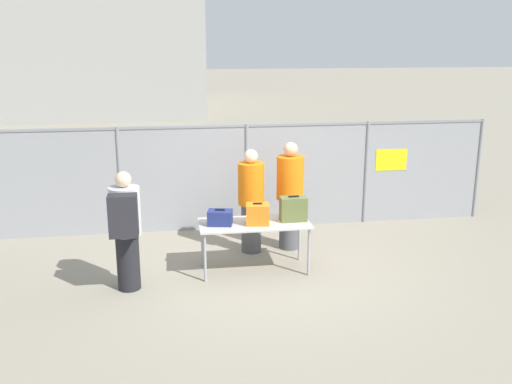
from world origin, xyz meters
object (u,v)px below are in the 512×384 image
(suitcase_orange, at_px, (258,214))
(suitcase_olive, at_px, (293,209))
(traveler_hooded, at_px, (126,227))
(utility_trailer, at_px, (345,181))
(inspection_table, at_px, (254,227))
(suitcase_navy, at_px, (220,218))
(security_worker_near, at_px, (251,200))
(security_worker_far, at_px, (290,194))

(suitcase_orange, height_order, suitcase_olive, suitcase_olive)
(traveler_hooded, height_order, utility_trailer, traveler_hooded)
(inspection_table, xyz_separation_m, suitcase_orange, (0.04, -0.06, 0.21))
(suitcase_olive, height_order, traveler_hooded, traveler_hooded)
(suitcase_navy, height_order, security_worker_near, security_worker_near)
(security_worker_far, bearing_deg, suitcase_olive, 72.13)
(suitcase_olive, xyz_separation_m, traveler_hooded, (-2.40, -0.46, -0.01))
(suitcase_navy, height_order, suitcase_orange, suitcase_orange)
(traveler_hooded, xyz_separation_m, security_worker_near, (1.88, 1.23, -0.04))
(suitcase_orange, height_order, security_worker_far, security_worker_far)
(inspection_table, relative_size, suitcase_orange, 4.47)
(security_worker_near, bearing_deg, suitcase_olive, 105.16)
(suitcase_navy, bearing_deg, traveler_hooded, -161.95)
(security_worker_far, bearing_deg, suitcase_orange, 44.62)
(security_worker_near, bearing_deg, suitcase_navy, 36.02)
(suitcase_navy, bearing_deg, utility_trailer, 49.91)
(inspection_table, height_order, security_worker_near, security_worker_near)
(suitcase_navy, relative_size, suitcase_orange, 1.07)
(suitcase_navy, xyz_separation_m, traveler_hooded, (-1.31, -0.43, 0.06))
(suitcase_orange, height_order, traveler_hooded, traveler_hooded)
(security_worker_far, bearing_deg, inspection_table, 41.20)
(suitcase_orange, xyz_separation_m, security_worker_near, (0.03, 0.85, -0.02))
(suitcase_orange, bearing_deg, security_worker_far, 53.91)
(suitcase_navy, relative_size, utility_trailer, 0.09)
(inspection_table, relative_size, security_worker_near, 0.96)
(suitcase_navy, xyz_separation_m, suitcase_olive, (1.09, 0.03, 0.07))
(inspection_table, distance_m, suitcase_navy, 0.53)
(suitcase_olive, height_order, utility_trailer, suitcase_olive)
(security_worker_far, xyz_separation_m, utility_trailer, (1.78, 2.68, -0.51))
(suitcase_orange, xyz_separation_m, utility_trailer, (2.45, 3.61, -0.49))
(suitcase_olive, distance_m, traveler_hooded, 2.44)
(inspection_table, xyz_separation_m, traveler_hooded, (-1.81, -0.44, 0.23))
(inspection_table, bearing_deg, traveler_hooded, -166.36)
(security_worker_far, relative_size, utility_trailer, 0.41)
(suitcase_olive, bearing_deg, inspection_table, -178.32)
(suitcase_navy, xyz_separation_m, suitcase_orange, (0.54, -0.05, 0.04))
(traveler_hooded, distance_m, security_worker_far, 2.84)
(inspection_table, bearing_deg, suitcase_orange, -58.17)
(suitcase_navy, xyz_separation_m, security_worker_far, (1.22, 0.88, 0.06))
(suitcase_olive, relative_size, security_worker_near, 0.23)
(traveler_hooded, relative_size, security_worker_far, 0.94)
(traveler_hooded, relative_size, security_worker_near, 0.99)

